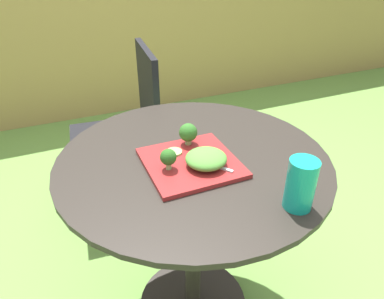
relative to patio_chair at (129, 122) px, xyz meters
name	(u,v)px	position (x,y,z in m)	size (l,w,h in m)	color
bamboo_fence	(90,38)	(0.03, 1.33, 0.13)	(8.00, 0.08, 1.32)	#9E7F47
patio_table	(193,225)	(0.03, -0.78, -0.06)	(0.86, 0.86, 0.76)	#28231E
patio_chair	(129,122)	(0.00, 0.00, 0.00)	(0.48, 0.48, 0.90)	black
salad_plate	(191,163)	(0.00, -0.82, 0.24)	(0.27, 0.27, 0.01)	maroon
drinking_glass	(300,187)	(0.18, -1.10, 0.29)	(0.07, 0.07, 0.14)	#149989
fork	(205,162)	(0.04, -0.85, 0.25)	(0.10, 0.14, 0.00)	silver
lettuce_mound	(206,159)	(0.03, -0.86, 0.27)	(0.12, 0.12, 0.04)	#519338
broccoli_floret_0	(188,133)	(0.03, -0.72, 0.28)	(0.06, 0.06, 0.07)	#99B770
broccoli_floret_1	(168,157)	(-0.07, -0.83, 0.28)	(0.05, 0.05, 0.06)	#99B770
cucumber_slice_0	(174,152)	(-0.03, -0.75, 0.25)	(0.05, 0.05, 0.01)	#8EB766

